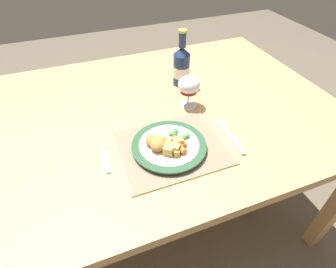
{
  "coord_description": "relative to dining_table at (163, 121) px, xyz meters",
  "views": [
    {
      "loc": [
        -0.3,
        -0.83,
        1.38
      ],
      "look_at": [
        -0.06,
        -0.21,
        0.78
      ],
      "focal_mm": 28.0,
      "sensor_mm": 36.0,
      "label": 1
    }
  ],
  "objects": [
    {
      "name": "table_knife",
      "position": [
        0.16,
        -0.28,
        0.08
      ],
      "size": [
        0.03,
        0.19,
        0.01
      ],
      "color": "silver",
      "rests_on": "dining_table"
    },
    {
      "name": "breaded_croquettes",
      "position": [
        -0.11,
        -0.24,
        0.12
      ],
      "size": [
        0.1,
        0.11,
        0.04
      ],
      "color": "#B77F3D",
      "rests_on": "dinner_plate"
    },
    {
      "name": "green_beans_pile",
      "position": [
        -0.04,
        -0.22,
        0.11
      ],
      "size": [
        0.09,
        0.07,
        0.01
      ],
      "color": "green",
      "rests_on": "dinner_plate"
    },
    {
      "name": "dining_table",
      "position": [
        0.0,
        0.0,
        0.0
      ],
      "size": [
        1.44,
        1.06,
        0.74
      ],
      "color": "tan",
      "rests_on": "ground"
    },
    {
      "name": "placemat",
      "position": [
        -0.06,
        -0.24,
        0.08
      ],
      "size": [
        0.36,
        0.3,
        0.01
      ],
      "color": "tan",
      "rests_on": "dining_table"
    },
    {
      "name": "dinner_plate",
      "position": [
        -0.07,
        -0.24,
        0.09
      ],
      "size": [
        0.25,
        0.25,
        0.02
      ],
      "color": "silver",
      "rests_on": "placemat"
    },
    {
      "name": "wine_glass",
      "position": [
        0.1,
        -0.03,
        0.17
      ],
      "size": [
        0.09,
        0.09,
        0.13
      ],
      "color": "silver",
      "rests_on": "dining_table"
    },
    {
      "name": "roast_potatoes",
      "position": [
        -0.06,
        -0.28,
        0.12
      ],
      "size": [
        0.08,
        0.06,
        0.03
      ],
      "color": "gold",
      "rests_on": "dinner_plate"
    },
    {
      "name": "bottle",
      "position": [
        0.14,
        0.15,
        0.17
      ],
      "size": [
        0.08,
        0.08,
        0.25
      ],
      "color": "navy",
      "rests_on": "dining_table"
    },
    {
      "name": "glazed_carrots",
      "position": [
        -0.04,
        -0.26,
        0.11
      ],
      "size": [
        0.05,
        0.09,
        0.02
      ],
      "color": "#CC5119",
      "rests_on": "dinner_plate"
    },
    {
      "name": "ground_plane",
      "position": [
        0.0,
        0.0,
        -0.66
      ],
      "size": [
        6.0,
        6.0,
        0.0
      ],
      "primitive_type": "plane",
      "color": "brown"
    },
    {
      "name": "fork",
      "position": [
        -0.28,
        -0.21,
        0.08
      ],
      "size": [
        0.01,
        0.14,
        0.01
      ],
      "color": "silver",
      "rests_on": "dining_table"
    }
  ]
}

